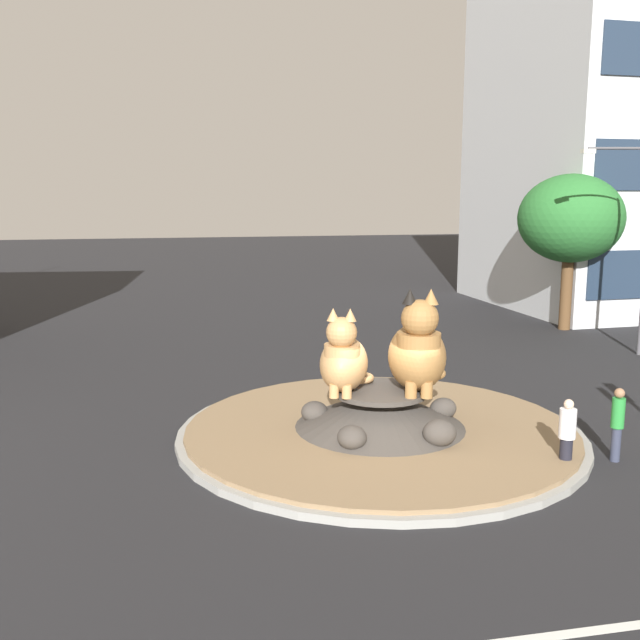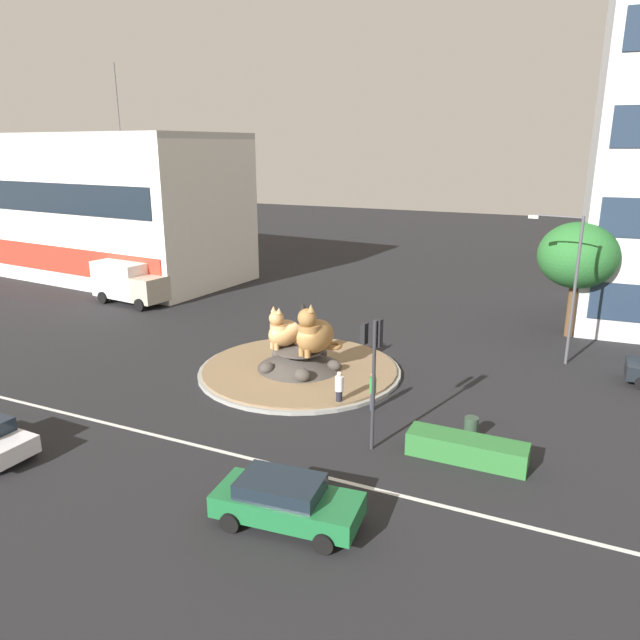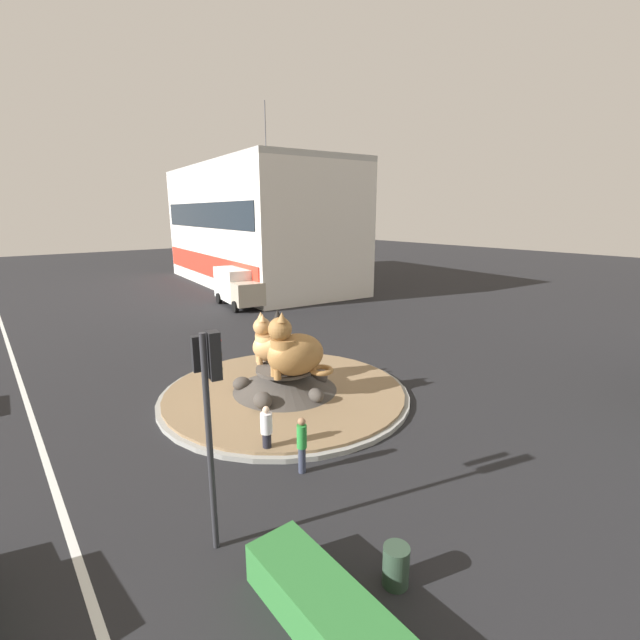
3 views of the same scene
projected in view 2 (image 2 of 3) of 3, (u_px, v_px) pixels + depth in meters
ground_plane at (300, 372)px, 30.92m from camera, size 160.00×160.00×0.00m
lane_centreline at (200, 446)px, 23.30m from camera, size 112.00×0.20×0.01m
roundabout_island at (300, 365)px, 30.80m from camera, size 10.47×10.47×1.27m
cat_statue_calico at (283, 332)px, 30.74m from camera, size 1.89×2.22×2.21m
cat_statue_tabby at (314, 334)px, 29.73m from camera, size 2.27×2.79×2.69m
traffic_light_mast at (373, 356)px, 22.16m from camera, size 0.78×0.47×5.21m
shophouse_block at (100, 206)px, 52.74m from camera, size 27.14×13.72×17.70m
clipped_hedge_strip at (467, 449)px, 22.18m from camera, size 4.41×1.20×0.90m
broadleaf_tree_behind_island at (578, 256)px, 35.38m from camera, size 4.64×4.64×7.02m
streetlight_arm at (569, 279)px, 30.98m from camera, size 2.76×0.66×7.92m
pedestrian_green_shirt at (373, 390)px, 26.25m from camera, size 0.30×0.30×1.78m
pedestrian_white_shirt at (339, 388)px, 26.59m from camera, size 0.38×0.38×1.69m
parked_car_right at (286, 501)px, 18.34m from camera, size 4.72×2.45×1.53m
delivery_box_truck at (128, 282)px, 43.97m from camera, size 6.27×3.19×3.05m
litter_bin at (471, 428)px, 23.84m from camera, size 0.56×0.56×0.90m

